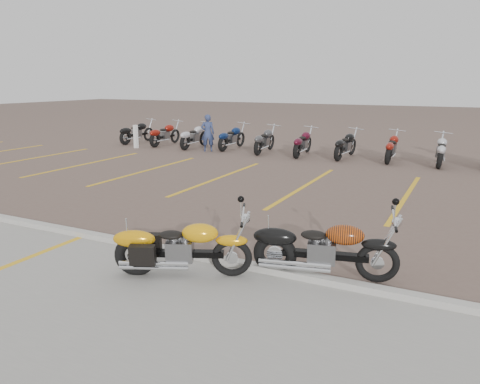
# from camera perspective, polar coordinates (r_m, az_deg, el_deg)

# --- Properties ---
(ground) EXTENTS (100.00, 100.00, 0.00)m
(ground) POSITION_cam_1_polar(r_m,az_deg,el_deg) (9.57, -0.03, -4.06)
(ground) COLOR brown
(ground) RESTS_ON ground
(concrete_apron) EXTENTS (60.00, 5.00, 0.01)m
(concrete_apron) POSITION_cam_1_polar(r_m,az_deg,el_deg) (6.20, -19.77, -15.03)
(concrete_apron) COLOR #9E9B93
(concrete_apron) RESTS_ON ground
(curb) EXTENTS (60.00, 0.18, 0.12)m
(curb) POSITION_cam_1_polar(r_m,az_deg,el_deg) (7.92, -6.61, -7.52)
(curb) COLOR #ADAAA3
(curb) RESTS_ON ground
(parking_stripes) EXTENTS (38.00, 5.50, 0.01)m
(parking_stripes) POSITION_cam_1_polar(r_m,az_deg,el_deg) (13.15, 7.83, 0.68)
(parking_stripes) COLOR gold
(parking_stripes) RESTS_ON ground
(yellow_cruiser) EXTENTS (1.95, 0.95, 0.85)m
(yellow_cruiser) POSITION_cam_1_polar(r_m,az_deg,el_deg) (7.09, -7.34, -6.95)
(yellow_cruiser) COLOR black
(yellow_cruiser) RESTS_ON ground
(flame_cruiser) EXTENTS (2.11, 0.61, 0.88)m
(flame_cruiser) POSITION_cam_1_polar(r_m,az_deg,el_deg) (7.06, 9.89, -7.02)
(flame_cruiser) COLOR black
(flame_cruiser) RESTS_ON ground
(person_a) EXTENTS (0.67, 0.59, 1.53)m
(person_a) POSITION_cam_1_polar(r_m,az_deg,el_deg) (19.52, -3.97, 7.19)
(person_a) COLOR navy
(person_a) RESTS_ON ground
(bollard) EXTENTS (0.17, 0.17, 1.00)m
(bollard) POSITION_cam_1_polar(r_m,az_deg,el_deg) (21.00, -12.59, 6.62)
(bollard) COLOR white
(bollard) RESTS_ON ground
(bg_bike_row) EXTENTS (22.15, 2.02, 1.10)m
(bg_bike_row) POSITION_cam_1_polar(r_m,az_deg,el_deg) (17.93, 15.22, 5.51)
(bg_bike_row) COLOR black
(bg_bike_row) RESTS_ON ground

